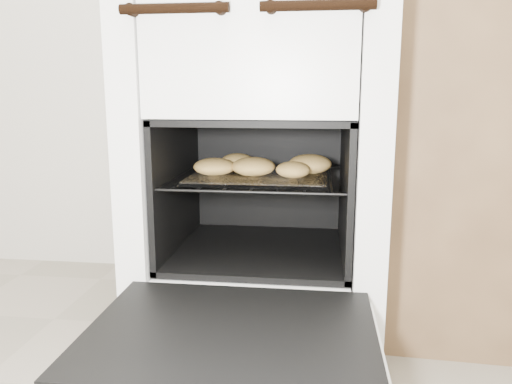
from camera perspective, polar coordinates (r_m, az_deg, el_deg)
stove at (r=1.49m, az=0.78°, el=3.31°), size 0.66×0.74×1.02m
oven_door at (r=1.04m, az=-2.88°, el=-16.45°), size 0.60×0.47×0.04m
oven_rack at (r=1.42m, az=0.45°, el=1.73°), size 0.48×0.47×0.01m
foil_sheet at (r=1.40m, az=0.34°, el=1.85°), size 0.38×0.33×0.01m
baked_rolls at (r=1.40m, az=0.75°, el=3.07°), size 0.43×0.27×0.05m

